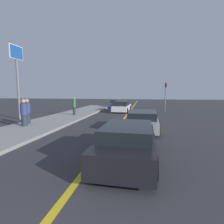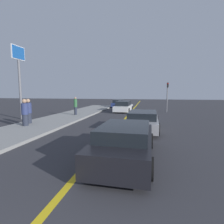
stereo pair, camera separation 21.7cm
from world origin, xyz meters
The scene contains 11 objects.
road_center_line centered at (0.00, 18.00, 0.00)m, with size 0.20×60.00×0.01m.
sidewalk_left centered at (-5.43, 14.41, 0.08)m, with size 3.73×28.82×0.16m.
car_near_right_lane centered at (1.20, 5.91, 0.63)m, with size 2.02×4.52×1.27m.
car_ahead_center centered at (1.67, 10.98, 0.60)m, with size 2.09×4.63×1.20m.
car_far_distant centered at (-0.91, 21.12, 0.63)m, with size 1.98×4.69×1.32m.
car_parked_left_lot centered at (-2.48, 27.10, 0.59)m, with size 1.96×4.07×1.21m.
pedestrian_near_curb centered at (-6.02, 10.03, 1.04)m, with size 0.44×0.44×1.78m.
pedestrian_mid_group centered at (-6.39, 10.87, 1.02)m, with size 0.43×0.43×1.76m.
pedestrian_far_standing centered at (-5.02, 16.03, 1.04)m, with size 0.32×0.32×1.75m.
traffic_light centered at (4.23, 21.50, 2.18)m, with size 0.18×0.40×3.49m.
roadside_sign centered at (-8.96, 13.34, 4.51)m, with size 0.20×1.56×6.30m.
Camera 1 is at (1.72, -0.12, 2.38)m, focal length 28.00 mm.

